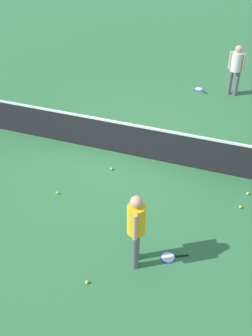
% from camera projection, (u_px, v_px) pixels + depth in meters
% --- Properties ---
extents(ground_plane, '(40.00, 40.00, 0.00)m').
position_uv_depth(ground_plane, '(119.00, 153.00, 11.23)').
color(ground_plane, '#2D6B3D').
extents(court_net, '(10.09, 0.09, 1.07)m').
position_uv_depth(court_net, '(119.00, 137.00, 10.93)').
color(court_net, '#4C4C51').
rests_on(court_net, ground_plane).
extents(player_near_side, '(0.41, 0.53, 1.70)m').
position_uv_depth(player_near_side, '(136.00, 226.00, 7.57)').
color(player_near_side, '#595960').
rests_on(player_near_side, ground_plane).
extents(player_far_side, '(0.53, 0.38, 1.70)m').
position_uv_depth(player_far_side, '(236.00, 66.00, 13.41)').
color(player_far_side, '#595960').
rests_on(player_far_side, ground_plane).
extents(tennis_racket_near_player, '(0.60, 0.42, 0.03)m').
position_uv_depth(tennis_racket_near_player, '(169.00, 257.00, 8.26)').
color(tennis_racket_near_player, blue).
rests_on(tennis_racket_near_player, ground_plane).
extents(tennis_racket_far_player, '(0.57, 0.49, 0.03)m').
position_uv_depth(tennis_racket_far_player, '(199.00, 89.00, 14.31)').
color(tennis_racket_far_player, blue).
rests_on(tennis_racket_far_player, ground_plane).
extents(tennis_ball_near_player, '(0.07, 0.07, 0.07)m').
position_uv_depth(tennis_ball_near_player, '(87.00, 282.00, 7.74)').
color(tennis_ball_near_player, '#C6E033').
rests_on(tennis_ball_near_player, ground_plane).
extents(tennis_ball_by_net, '(0.07, 0.07, 0.07)m').
position_uv_depth(tennis_ball_by_net, '(241.00, 207.00, 9.42)').
color(tennis_ball_by_net, '#C6E033').
rests_on(tennis_ball_by_net, ground_plane).
extents(tennis_ball_baseline, '(0.07, 0.07, 0.07)m').
position_uv_depth(tennis_ball_baseline, '(111.00, 169.00, 10.58)').
color(tennis_ball_baseline, '#C6E033').
rests_on(tennis_ball_baseline, ground_plane).
extents(tennis_ball_stray_left, '(0.07, 0.07, 0.07)m').
position_uv_depth(tennis_ball_stray_left, '(248.00, 193.00, 9.80)').
color(tennis_ball_stray_left, '#C6E033').
rests_on(tennis_ball_stray_left, ground_plane).
extents(tennis_ball_stray_right, '(0.07, 0.07, 0.07)m').
position_uv_depth(tennis_ball_stray_right, '(57.00, 193.00, 9.82)').
color(tennis_ball_stray_right, '#C6E033').
rests_on(tennis_ball_stray_right, ground_plane).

